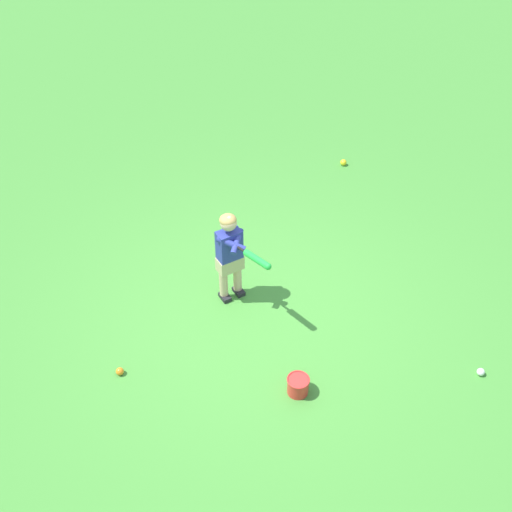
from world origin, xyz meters
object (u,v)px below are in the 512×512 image
(child_batter, at_px, (231,251))
(play_ball_center_lawn, at_px, (481,372))
(play_ball_midfield, at_px, (343,162))
(play_ball_far_left, at_px, (120,371))
(toy_bucket, at_px, (298,385))

(child_batter, bearing_deg, play_ball_center_lawn, 41.47)
(child_batter, relative_size, play_ball_midfield, 12.28)
(play_ball_midfield, distance_m, play_ball_center_lawn, 3.78)
(play_ball_center_lawn, distance_m, play_ball_far_left, 3.46)
(toy_bucket, bearing_deg, play_ball_center_lawn, 71.91)
(child_batter, distance_m, play_ball_far_left, 1.62)
(play_ball_midfield, xyz_separation_m, play_ball_center_lawn, (3.72, -0.67, -0.01))
(child_batter, bearing_deg, play_ball_midfield, 125.81)
(play_ball_far_left, bearing_deg, child_batter, 110.61)
(child_batter, distance_m, play_ball_center_lawn, 2.71)
(child_batter, height_order, play_ball_far_left, child_batter)
(play_ball_center_lawn, distance_m, toy_bucket, 1.78)
(child_batter, distance_m, toy_bucket, 1.53)
(play_ball_center_lawn, bearing_deg, child_batter, -138.53)
(child_batter, relative_size, play_ball_far_left, 13.94)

